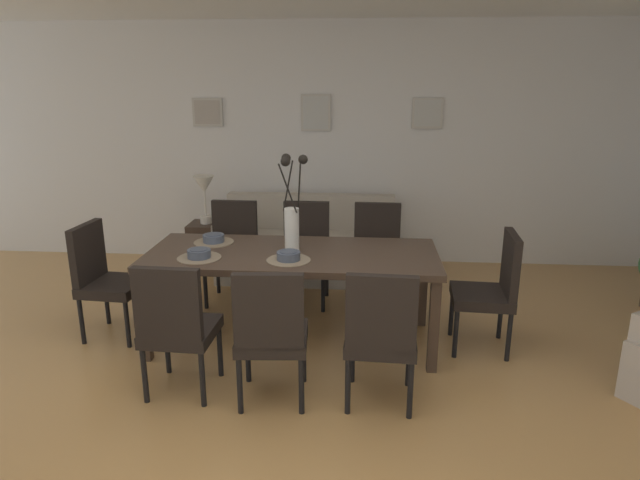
% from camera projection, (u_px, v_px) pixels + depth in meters
% --- Properties ---
extents(ground_plane, '(9.00, 9.00, 0.00)m').
position_uv_depth(ground_plane, '(277.00, 422.00, 3.38)').
color(ground_plane, tan).
extents(back_wall_panel, '(9.00, 0.10, 2.60)m').
position_uv_depth(back_wall_panel, '(320.00, 145.00, 6.13)').
color(back_wall_panel, silver).
rests_on(back_wall_panel, ground).
extents(dining_table, '(2.20, 0.90, 0.74)m').
position_uv_depth(dining_table, '(292.00, 261.00, 4.24)').
color(dining_table, '#3D2D23').
rests_on(dining_table, ground).
extents(dining_chair_near_left, '(0.46, 0.46, 0.92)m').
position_uv_depth(dining_chair_near_left, '(176.00, 323.00, 3.53)').
color(dining_chair_near_left, black).
rests_on(dining_chair_near_left, ground).
extents(dining_chair_near_right, '(0.46, 0.46, 0.92)m').
position_uv_depth(dining_chair_near_right, '(233.00, 246.00, 5.14)').
color(dining_chair_near_right, black).
rests_on(dining_chair_near_right, ground).
extents(dining_chair_far_left, '(0.47, 0.47, 0.92)m').
position_uv_depth(dining_chair_far_left, '(271.00, 330.00, 3.44)').
color(dining_chair_far_left, black).
rests_on(dining_chair_far_left, ground).
extents(dining_chair_far_right, '(0.45, 0.45, 0.92)m').
position_uv_depth(dining_chair_far_right, '(305.00, 248.00, 5.11)').
color(dining_chair_far_right, black).
rests_on(dining_chair_far_right, ground).
extents(dining_chair_mid_left, '(0.46, 0.46, 0.92)m').
position_uv_depth(dining_chair_mid_left, '(381.00, 332.00, 3.41)').
color(dining_chair_mid_left, black).
rests_on(dining_chair_mid_left, ground).
extents(dining_chair_mid_right, '(0.45, 0.45, 0.92)m').
position_uv_depth(dining_chair_mid_right, '(377.00, 250.00, 5.05)').
color(dining_chair_mid_right, black).
rests_on(dining_chair_mid_right, ground).
extents(dining_chair_head_west, '(0.47, 0.47, 0.92)m').
position_uv_depth(dining_chair_head_west, '(103.00, 275.00, 4.40)').
color(dining_chair_head_west, black).
rests_on(dining_chair_head_west, ground).
extents(dining_chair_head_east, '(0.47, 0.47, 0.92)m').
position_uv_depth(dining_chair_head_east, '(493.00, 286.00, 4.17)').
color(dining_chair_head_east, black).
rests_on(dining_chair_head_east, ground).
extents(centerpiece_vase, '(0.21, 0.23, 0.73)m').
position_uv_depth(centerpiece_vase, '(292.00, 216.00, 4.14)').
color(centerpiece_vase, silver).
rests_on(centerpiece_vase, dining_table).
extents(placemat_near_left, '(0.32, 0.32, 0.01)m').
position_uv_depth(placemat_near_left, '(199.00, 258.00, 4.07)').
color(placemat_near_left, '#7F705B').
rests_on(placemat_near_left, dining_table).
extents(bowl_near_left, '(0.17, 0.17, 0.07)m').
position_uv_depth(bowl_near_left, '(199.00, 253.00, 4.06)').
color(bowl_near_left, '#475166').
rests_on(bowl_near_left, dining_table).
extents(placemat_near_right, '(0.32, 0.32, 0.01)m').
position_uv_depth(placemat_near_right, '(214.00, 242.00, 4.46)').
color(placemat_near_right, '#7F705B').
rests_on(placemat_near_right, dining_table).
extents(bowl_near_right, '(0.17, 0.17, 0.07)m').
position_uv_depth(bowl_near_right, '(214.00, 238.00, 4.45)').
color(bowl_near_right, '#475166').
rests_on(bowl_near_right, dining_table).
extents(placemat_far_left, '(0.32, 0.32, 0.01)m').
position_uv_depth(placemat_far_left, '(289.00, 260.00, 4.02)').
color(placemat_far_left, '#7F705B').
rests_on(placemat_far_left, dining_table).
extents(bowl_far_left, '(0.17, 0.17, 0.07)m').
position_uv_depth(bowl_far_left, '(289.00, 255.00, 4.01)').
color(bowl_far_left, '#475166').
rests_on(bowl_far_left, dining_table).
extents(sofa, '(1.82, 0.84, 0.80)m').
position_uv_depth(sofa, '(308.00, 248.00, 5.89)').
color(sofa, '#B2A899').
rests_on(sofa, ground).
extents(side_table, '(0.36, 0.36, 0.52)m').
position_uv_depth(side_table, '(208.00, 246.00, 6.01)').
color(side_table, '#33261E').
rests_on(side_table, ground).
extents(table_lamp, '(0.22, 0.22, 0.51)m').
position_uv_depth(table_lamp, '(204.00, 189.00, 5.83)').
color(table_lamp, beige).
rests_on(table_lamp, side_table).
extents(framed_picture_left, '(0.33, 0.03, 0.30)m').
position_uv_depth(framed_picture_left, '(208.00, 112.00, 6.06)').
color(framed_picture_left, '#B2ADA3').
extents(framed_picture_center, '(0.32, 0.03, 0.39)m').
position_uv_depth(framed_picture_center, '(316.00, 113.00, 5.97)').
color(framed_picture_center, '#B2ADA3').
extents(framed_picture_right, '(0.32, 0.03, 0.32)m').
position_uv_depth(framed_picture_right, '(427.00, 113.00, 5.87)').
color(framed_picture_right, '#B2ADA3').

